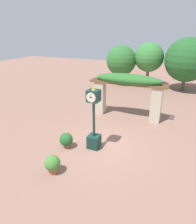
{
  "coord_description": "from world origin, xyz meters",
  "views": [
    {
      "loc": [
        3.21,
        -8.03,
        5.42
      ],
      "look_at": [
        -0.38,
        0.3,
        1.73
      ],
      "focal_mm": 32.0,
      "sensor_mm": 36.0,
      "label": 1
    }
  ],
  "objects": [
    {
      "name": "ground_plane",
      "position": [
        0.0,
        0.0,
        0.0
      ],
      "size": [
        60.0,
        60.0,
        0.0
      ],
      "primitive_type": "plane",
      "color": "#8E6656"
    },
    {
      "name": "pedestal_clock",
      "position": [
        -0.38,
        -0.2,
        1.4
      ],
      "size": [
        0.57,
        0.59,
        3.14
      ],
      "color": "#14332D",
      "rests_on": "ground"
    },
    {
      "name": "pergola",
      "position": [
        0.0,
        4.21,
        2.12
      ],
      "size": [
        5.04,
        1.23,
        2.93
      ],
      "color": "#BCB299",
      "rests_on": "ground"
    },
    {
      "name": "potted_plant_near_left",
      "position": [
        -1.14,
        -2.61,
        0.42
      ],
      "size": [
        0.65,
        0.65,
        0.79
      ],
      "color": "#9E563D",
      "rests_on": "ground"
    },
    {
      "name": "potted_plant_near_right",
      "position": [
        -1.65,
        -0.75,
        0.43
      ],
      "size": [
        0.66,
        0.66,
        0.78
      ],
      "color": "#9E563D",
      "rests_on": "ground"
    },
    {
      "name": "tree_line",
      "position": [
        1.01,
        12.66,
        2.84
      ],
      "size": [
        9.89,
        4.05,
        4.96
      ],
      "color": "brown",
      "rests_on": "ground"
    }
  ]
}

